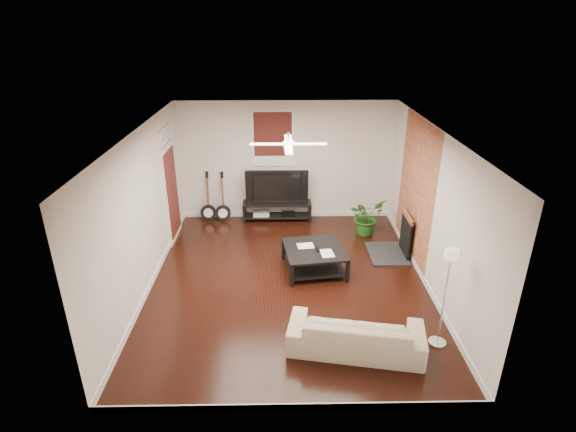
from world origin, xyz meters
The scene contains 14 objects.
room centered at (0.00, 0.00, 1.40)m, with size 5.01×6.01×2.81m.
brick_accent centered at (2.49, 1.00, 1.40)m, with size 0.02×2.20×2.80m, color #A24E34.
fireplace centered at (2.20, 1.00, 0.46)m, with size 0.80×1.10×0.92m, color black.
window_back centered at (-0.30, 2.97, 1.95)m, with size 1.00×0.06×1.30m, color #39120F.
door_left centered at (-2.46, 1.90, 1.25)m, with size 0.08×1.00×2.50m, color white.
tv_stand centered at (-0.22, 2.78, 0.23)m, with size 1.62×0.43×0.45m, color black.
tv centered at (-0.22, 2.80, 0.87)m, with size 1.45×0.19×0.84m, color black.
coffee_table centered at (0.50, 0.42, 0.23)m, with size 1.10×1.10×0.46m, color black.
sofa centered at (0.95, -1.86, 0.28)m, with size 1.95×0.76×0.57m, color tan.
floor_lamp centered at (2.20, -1.76, 0.80)m, with size 0.26×0.26×1.59m, color white, non-canonical shape.
potted_plant centered at (1.77, 1.99, 0.42)m, with size 0.75×0.65×0.84m, color #225819.
guitar_left centered at (-1.86, 2.75, 0.60)m, with size 0.37×0.26×1.21m, color black, non-canonical shape.
guitar_right centered at (-1.51, 2.72, 0.60)m, with size 0.37×0.26×1.21m, color black, non-canonical shape.
ceiling_fan centered at (0.00, 0.00, 2.60)m, with size 1.24×1.24×0.32m, color white, non-canonical shape.
Camera 1 is at (-0.13, -7.11, 4.47)m, focal length 28.05 mm.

